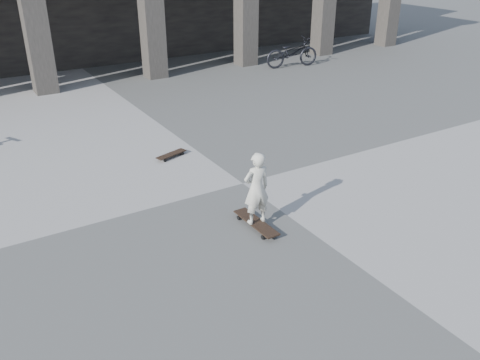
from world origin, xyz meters
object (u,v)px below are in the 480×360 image
longboard (256,223)px  bicycle (292,52)px  child (257,188)px  skateboard_spare (171,155)px

longboard → bicycle: 11.40m
longboard → child: 0.63m
skateboard_spare → bicycle: bicycle is taller
child → bicycle: (7.23, 8.80, -0.19)m
skateboard_spare → child: (-0.03, -3.37, 0.64)m
longboard → child: child is taller
skateboard_spare → child: size_ratio=0.62×
longboard → skateboard_spare: bearing=-1.3°
longboard → bicycle: size_ratio=0.52×
child → longboard: bearing=-0.0°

